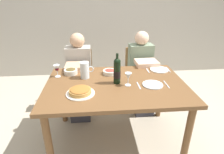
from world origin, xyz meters
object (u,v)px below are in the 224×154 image
at_px(diner_left, 79,74).
at_px(water_pitcher, 85,71).
at_px(wine_bottle, 117,71).
at_px(wine_glass_left_diner, 128,76).
at_px(wine_glass_right_diner, 57,68).
at_px(dining_table, 116,91).
at_px(salad_bowl, 110,72).
at_px(dinner_plate_left_setting, 153,85).
at_px(diner_right, 142,70).
at_px(chair_right, 137,72).
at_px(dinner_plate_right_setting, 159,70).
at_px(baked_tart, 80,91).
at_px(chair_left, 81,75).
at_px(olive_bowl, 71,71).

bearing_deg(diner_left, water_pitcher, 104.11).
height_order(wine_bottle, wine_glass_left_diner, wine_bottle).
xyz_separation_m(wine_glass_right_diner, diner_left, (0.20, 0.39, -0.25)).
relative_size(wine_bottle, water_pitcher, 1.77).
relative_size(dining_table, salad_bowl, 9.23).
distance_m(wine_glass_left_diner, wine_glass_right_diner, 0.83).
bearing_deg(wine_glass_right_diner, dinner_plate_left_setting, -16.68).
relative_size(wine_bottle, diner_right, 0.28).
xyz_separation_m(chair_right, diner_right, (0.01, -0.24, 0.12)).
bearing_deg(water_pitcher, wine_bottle, -25.32).
distance_m(wine_glass_left_diner, dinner_plate_left_setting, 0.28).
height_order(dining_table, dinner_plate_right_setting, dinner_plate_right_setting).
height_order(dining_table, wine_glass_right_diner, wine_glass_right_diner).
distance_m(wine_bottle, diner_right, 0.85).
distance_m(baked_tart, dinner_plate_left_setting, 0.76).
distance_m(chair_left, chair_right, 0.90).
relative_size(water_pitcher, diner_right, 0.16).
xyz_separation_m(water_pitcher, diner_right, (0.79, 0.50, -0.23)).
xyz_separation_m(dinner_plate_left_setting, chair_left, (-0.83, 0.94, -0.27)).
distance_m(salad_bowl, olive_bowl, 0.47).
distance_m(chair_right, diner_right, 0.26).
relative_size(dining_table, wine_glass_left_diner, 10.66).
distance_m(salad_bowl, wine_glass_left_diner, 0.36).
bearing_deg(wine_bottle, water_pitcher, 154.68).
height_order(baked_tart, diner_right, diner_right).
xyz_separation_m(wine_glass_left_diner, dinner_plate_left_setting, (0.26, -0.02, -0.09)).
relative_size(baked_tart, salad_bowl, 1.70).
bearing_deg(wine_glass_left_diner, baked_tart, -163.57).
height_order(wine_bottle, wine_glass_right_diner, wine_bottle).
bearing_deg(diner_right, salad_bowl, 36.53).
distance_m(baked_tart, wine_glass_left_diner, 0.51).
bearing_deg(dinner_plate_left_setting, diner_right, 84.41).
bearing_deg(diner_right, chair_right, -90.55).
distance_m(water_pitcher, wine_glass_left_diner, 0.51).
xyz_separation_m(water_pitcher, olive_bowl, (-0.18, 0.13, -0.05)).
xyz_separation_m(wine_glass_left_diner, chair_right, (0.32, 0.97, -0.36)).
xyz_separation_m(salad_bowl, olive_bowl, (-0.47, 0.04, 0.01)).
distance_m(wine_bottle, baked_tart, 0.45).
relative_size(wine_glass_left_diner, wine_glass_right_diner, 0.98).
bearing_deg(wine_glass_left_diner, dining_table, 158.38).
bearing_deg(dinner_plate_right_setting, wine_glass_right_diner, -175.72).
bearing_deg(diner_right, baked_tart, 43.57).
bearing_deg(diner_left, wine_glass_right_diner, 61.95).
bearing_deg(wine_bottle, baked_tart, -151.15).
bearing_deg(diner_right, wine_glass_left_diner, 62.16).
bearing_deg(dinner_plate_right_setting, chair_right, 103.26).
bearing_deg(salad_bowl, olive_bowl, 175.07).
distance_m(dining_table, wine_bottle, 0.23).
bearing_deg(olive_bowl, diner_left, 79.36).
distance_m(dinner_plate_left_setting, diner_left, 1.10).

